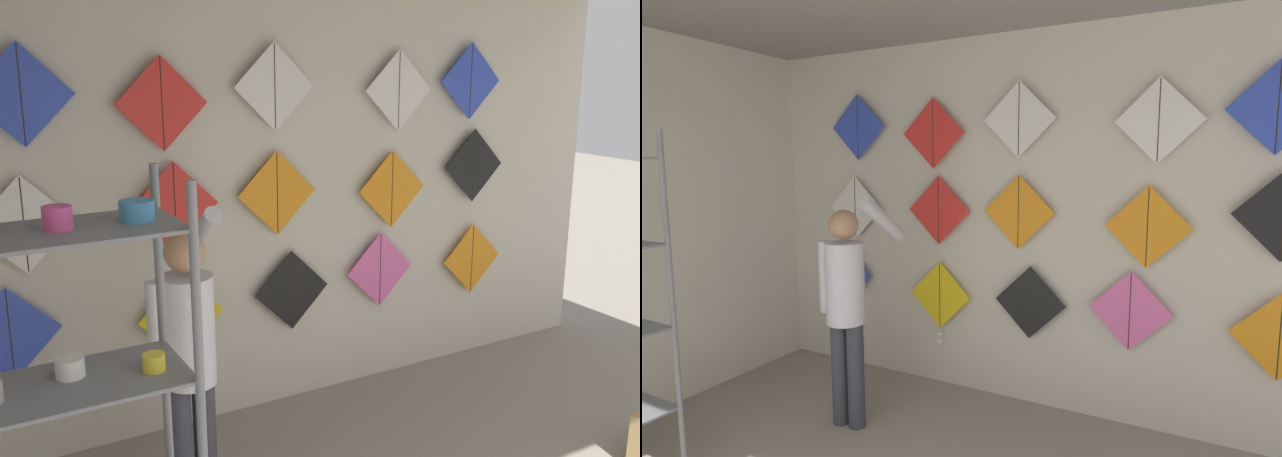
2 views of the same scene
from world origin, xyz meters
The scene contains 17 objects.
back_panel centered at (0.00, 3.71, 1.40)m, with size 5.57×0.06×2.80m, color beige.
shopkeeper centered at (-0.98, 2.78, 0.92)m, with size 0.41×0.58×1.64m.
kite_0 centered at (-1.72, 3.62, 0.85)m, with size 0.55×0.01×0.55m.
kite_1 centered at (-0.73, 3.62, 0.75)m, with size 0.55×0.04×0.69m.
kite_2 centered at (0.05, 3.62, 0.81)m, with size 0.55×0.01×0.55m.
kite_3 centered at (0.77, 3.62, 0.85)m, with size 0.55×0.01×0.55m.
kite_4 centered at (1.64, 3.62, 0.80)m, with size 0.55×0.01×0.55m.
kite_5 centered at (-1.59, 3.62, 1.46)m, with size 0.55×0.01×0.55m.
kite_6 centered at (-0.74, 3.62, 1.47)m, with size 0.55×0.01×0.55m.
kite_7 centered at (-0.05, 3.62, 1.49)m, with size 0.55×0.01×0.55m.
kite_8 centered at (0.85, 3.62, 1.43)m, with size 0.55×0.01×0.55m.
kite_9 centered at (1.61, 3.62, 1.54)m, with size 0.55×0.01×0.55m.
kite_10 centered at (-1.54, 3.62, 2.16)m, with size 0.55×0.01×0.55m.
kite_11 centered at (-0.78, 3.62, 2.08)m, with size 0.55×0.01×0.55m.
kite_12 centered at (-0.06, 3.62, 2.16)m, with size 0.55×0.01×0.55m.
kite_13 centered at (0.89, 3.62, 2.12)m, with size 0.55×0.01×0.55m.
kite_14 centered at (1.54, 3.62, 2.17)m, with size 0.55×0.01×0.55m.
Camera 1 is at (-2.06, -0.43, 2.37)m, focal length 40.00 mm.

